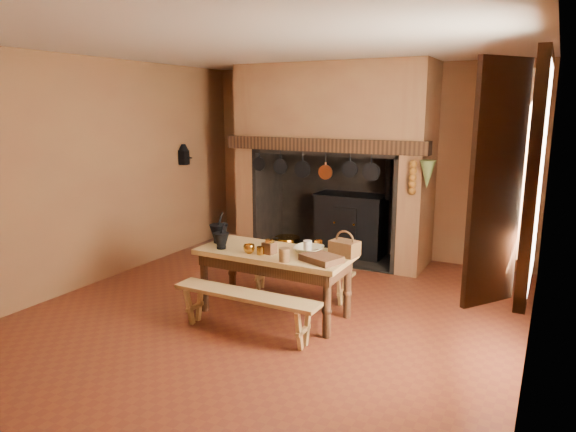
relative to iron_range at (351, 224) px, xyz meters
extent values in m
plane|color=#602A16|center=(0.04, -2.45, -0.48)|extent=(5.50, 5.50, 0.00)
plane|color=silver|center=(0.04, -2.45, 2.32)|extent=(5.50, 5.50, 0.00)
cube|color=brown|center=(0.04, 0.30, 0.92)|extent=(5.00, 0.02, 2.80)
cube|color=brown|center=(-2.46, -2.45, 0.92)|extent=(0.02, 5.50, 2.80)
cube|color=brown|center=(2.54, -2.45, 0.92)|extent=(0.02, 5.50, 2.80)
cube|color=brown|center=(0.04, -5.20, 0.92)|extent=(5.00, 0.02, 2.80)
cube|color=brown|center=(-1.51, -0.15, 0.92)|extent=(0.30, 0.90, 2.80)
cube|color=brown|center=(0.99, -0.15, 0.92)|extent=(0.30, 0.90, 2.80)
cube|color=brown|center=(-0.26, -0.15, 1.72)|extent=(2.20, 0.90, 1.20)
cube|color=black|center=(-0.26, -0.55, 1.21)|extent=(2.95, 0.22, 0.18)
cube|color=black|center=(-0.26, 0.27, 0.32)|extent=(2.20, 0.06, 1.60)
cube|color=black|center=(-0.26, -0.15, -0.47)|extent=(2.20, 0.90, 0.02)
cube|color=black|center=(-0.01, 0.00, -0.03)|extent=(1.00, 0.50, 0.90)
cube|color=black|center=(-0.01, -0.02, 0.44)|extent=(1.04, 0.54, 0.04)
cube|color=black|center=(-0.01, -0.26, 0.07)|extent=(0.35, 0.02, 0.45)
cylinder|color=black|center=(0.54, 0.00, 0.77)|extent=(0.10, 0.10, 0.70)
cylinder|color=gold|center=(-0.16, -0.28, 0.07)|extent=(0.03, 0.03, 0.03)
cylinder|color=gold|center=(0.14, -0.28, 0.07)|extent=(0.03, 0.03, 0.03)
cylinder|color=gold|center=(-1.01, -0.15, -0.38)|extent=(0.40, 0.40, 0.20)
cylinder|color=gold|center=(-0.96, -0.40, -0.39)|extent=(0.34, 0.34, 0.18)
cube|color=black|center=(-1.21, -0.05, -0.40)|extent=(0.18, 0.18, 0.16)
cone|color=#586630|center=(1.22, -0.66, 0.90)|extent=(0.20, 0.20, 0.35)
cube|color=white|center=(2.52, -2.85, 1.22)|extent=(0.02, 1.00, 1.60)
cube|color=#3B2012|center=(2.49, -2.85, 2.06)|extent=(0.08, 1.16, 0.08)
cube|color=#3B2012|center=(2.49, -2.85, 0.38)|extent=(0.08, 1.16, 0.08)
cube|color=#3B2012|center=(2.29, -3.53, 1.22)|extent=(0.29, 0.39, 1.60)
cube|color=#3B2012|center=(2.29, -2.17, 1.22)|extent=(0.29, 0.39, 1.60)
cube|color=black|center=(-2.38, -0.90, 0.97)|extent=(0.12, 0.12, 0.22)
cone|color=black|center=(-2.38, -0.90, 1.12)|extent=(0.16, 0.16, 0.10)
cylinder|color=black|center=(-2.29, -0.90, 0.97)|extent=(0.12, 0.02, 0.02)
cube|color=tan|center=(0.07, -2.49, 0.20)|extent=(1.63, 0.73, 0.05)
cube|color=#3B2012|center=(0.07, -2.49, 0.11)|extent=(1.52, 0.62, 0.13)
cylinder|color=#3B2012|center=(-0.65, -2.76, -0.16)|extent=(0.08, 0.08, 0.65)
cylinder|color=#3B2012|center=(0.80, -2.76, -0.16)|extent=(0.08, 0.08, 0.65)
cylinder|color=#3B2012|center=(-0.65, -2.22, -0.16)|extent=(0.08, 0.08, 0.65)
cylinder|color=#3B2012|center=(0.80, -2.22, -0.16)|extent=(0.08, 0.08, 0.65)
cube|color=tan|center=(0.07, -3.07, -0.07)|extent=(1.54, 0.27, 0.04)
cube|color=tan|center=(0.07, -1.90, -0.13)|extent=(1.32, 0.23, 0.03)
cylinder|color=black|center=(-0.64, -2.48, 0.24)|extent=(0.12, 0.12, 0.04)
cone|color=black|center=(-0.64, -2.48, 0.35)|extent=(0.21, 0.21, 0.17)
cylinder|color=black|center=(-0.62, -2.48, 0.49)|extent=(0.08, 0.05, 0.17)
cylinder|color=black|center=(-0.48, -2.68, 0.24)|extent=(0.10, 0.10, 0.03)
cone|color=black|center=(-0.48, -2.68, 0.33)|extent=(0.17, 0.17, 0.14)
cylinder|color=black|center=(-0.46, -2.68, 0.45)|extent=(0.07, 0.04, 0.14)
cube|color=#3B2012|center=(0.07, -2.60, 0.28)|extent=(0.14, 0.14, 0.12)
cylinder|color=gold|center=(0.07, -2.60, 0.36)|extent=(0.09, 0.09, 0.03)
cylinder|color=black|center=(0.12, -2.60, 0.39)|extent=(0.10, 0.03, 0.03)
cylinder|color=gold|center=(0.01, -2.68, 0.27)|extent=(0.10, 0.10, 0.08)
cylinder|color=gold|center=(0.45, -2.21, 0.27)|extent=(0.11, 0.11, 0.10)
imported|color=beige|center=(0.43, -2.41, 0.26)|extent=(0.32, 0.32, 0.07)
cylinder|color=brown|center=(0.34, -2.78, 0.29)|extent=(0.11, 0.11, 0.14)
cylinder|color=beige|center=(0.46, -2.48, 0.30)|extent=(0.11, 0.11, 0.16)
cube|color=#4D2817|center=(0.79, -2.31, 0.30)|extent=(0.31, 0.25, 0.15)
torus|color=#4D2817|center=(0.79, -2.31, 0.38)|extent=(0.22, 0.06, 0.22)
cube|color=#3B2012|center=(0.67, -2.61, 0.26)|extent=(0.45, 0.39, 0.06)
imported|color=gold|center=(-0.12, -2.69, 0.27)|extent=(0.14, 0.14, 0.09)
camera|label=1|loc=(2.62, -7.05, 1.71)|focal=32.00mm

